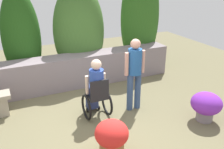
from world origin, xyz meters
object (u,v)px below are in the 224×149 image
at_px(flower_pot_terracotta_by_wall, 206,105).
at_px(person_standing_companion, 135,70).
at_px(flower_pot_purple_near, 112,137).
at_px(person_in_wheelchair, 96,90).

bearing_deg(flower_pot_terracotta_by_wall, person_standing_companion, 136.88).
bearing_deg(flower_pot_purple_near, person_in_wheelchair, 80.23).
distance_m(person_in_wheelchair, person_standing_companion, 0.96).
xyz_separation_m(person_in_wheelchair, flower_pot_purple_near, (-0.22, -1.29, -0.27)).
bearing_deg(flower_pot_purple_near, person_standing_companion, 47.71).
relative_size(person_in_wheelchair, flower_pot_terracotta_by_wall, 2.05).
relative_size(person_in_wheelchair, flower_pot_purple_near, 2.05).
xyz_separation_m(person_standing_companion, flower_pot_terracotta_by_wall, (1.15, -1.07, -0.60)).
xyz_separation_m(person_in_wheelchair, flower_pot_terracotta_by_wall, (2.04, -1.14, -0.26)).
height_order(person_in_wheelchair, person_standing_companion, person_standing_companion).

